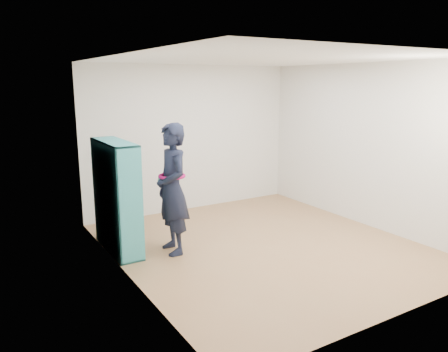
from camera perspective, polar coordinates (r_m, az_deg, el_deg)
floor at (r=6.38m, az=5.23°, el=-9.04°), size 4.50×4.50×0.00m
ceiling at (r=5.95m, az=5.73°, el=14.99°), size 4.50×4.50×0.00m
wall_left at (r=5.11m, az=-12.85°, el=0.55°), size 0.02×4.50×2.60m
wall_right at (r=7.39m, az=18.06°, el=3.79°), size 0.02×4.50×2.60m
wall_back at (r=7.93m, az=-4.28°, el=4.90°), size 4.00×0.02×2.60m
wall_front at (r=4.47m, az=22.90°, el=-1.79°), size 4.00×0.02×2.60m
bookshelf at (r=6.15m, az=-14.05°, el=-2.82°), size 0.33×1.15×1.53m
person at (r=5.92m, az=-6.78°, el=-1.69°), size 0.47×0.68×1.78m
smartphone at (r=5.91m, az=-8.48°, el=-0.59°), size 0.01×0.11×0.13m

